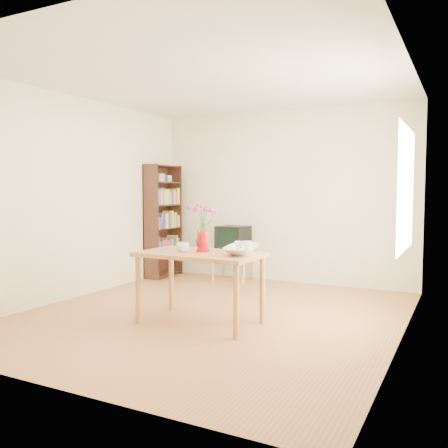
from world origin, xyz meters
The scene contains 11 objects.
room centered at (0.03, 0.00, 1.30)m, with size 4.50×4.50×4.50m.
table centered at (0.07, -0.37, 0.66)m, with size 1.28×0.75×0.75m.
tv_stand centered at (-0.70, 1.97, 0.39)m, with size 0.60×0.45×0.46m.
bookshelf centered at (-1.85, 1.75, 0.84)m, with size 0.28×0.70×1.80m.
pitcher centered at (0.06, -0.29, 0.85)m, with size 0.14×0.22×0.22m.
flowers centered at (0.06, -0.30, 1.13)m, with size 0.24×0.24×0.35m, color #CD3085, non-canonical shape.
mug centered at (-0.10, -0.45, 0.80)m, with size 0.13×0.13×0.10m, color white.
bowl centered at (0.48, -0.22, 0.97)m, with size 0.47×0.47×0.44m, color white.
teacup_a centered at (0.44, -0.22, 0.93)m, with size 0.08×0.08×0.07m, color white.
teacup_b centered at (0.52, -0.20, 0.93)m, with size 0.08×0.08×0.07m, color white.
television centered at (-0.70, 1.98, 0.66)m, with size 0.47×0.45×0.38m.
Camera 1 is at (2.51, -4.58, 1.38)m, focal length 38.00 mm.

